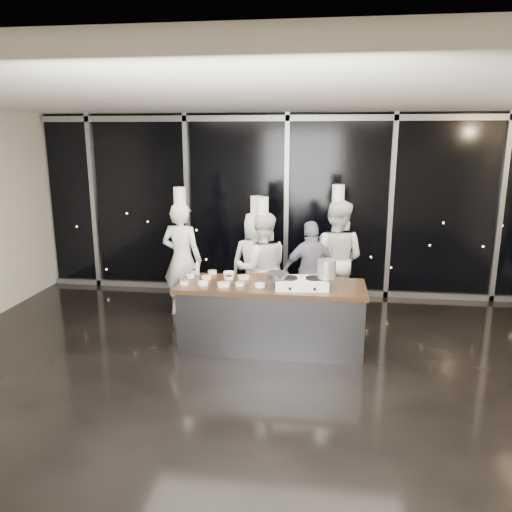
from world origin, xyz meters
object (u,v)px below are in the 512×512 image
Objects in this scene: chef_right at (336,258)px; demo_counter at (271,316)px; chef_center at (262,268)px; guest at (311,272)px; stove at (301,283)px; frying_pan at (276,275)px; stock_pot at (327,269)px; chef_far_left at (182,259)px; chef_left at (257,263)px.

demo_counter is at bearing 75.41° from chef_right.
chef_center reaches higher than guest.
stove is 1.24m from chef_center.
stock_pot reaches higher than frying_pan.
chef_far_left is (-2.24, 1.19, -0.23)m from stock_pot.
chef_right is (0.87, 1.39, 0.49)m from demo_counter.
demo_counter is 1.71m from chef_right.
frying_pan is at bearing 178.10° from stove.
stock_pot is at bearing 131.10° from chef_left.
stove reaches higher than demo_counter.
stove is at bearing -1.90° from frying_pan.
guest is 0.75× the size of chef_right.
stove is 0.45× the size of guest.
stock_pot is (0.64, 0.04, 0.09)m from frying_pan.
chef_center is (-0.31, 1.07, -0.20)m from frying_pan.
chef_far_left is at bearing 142.55° from stove.
chef_left is 0.99× the size of chef_center.
demo_counter is at bearing 155.83° from chef_far_left.
stove is 1.28× the size of frying_pan.
guest reaches higher than frying_pan.
stove is 1.57m from chef_left.
guest is 0.48m from chef_right.
stock_pot is 0.12× the size of chef_far_left.
frying_pan is (-0.33, -0.02, 0.10)m from stove.
stove is 0.36× the size of chef_center.
frying_pan reaches higher than stove.
chef_far_left reaches higher than stock_pot.
stock_pot is 1.44m from chef_center.
demo_counter is at bearing 49.33° from guest.
guest is at bearing -178.67° from chef_center.
guest is (-0.22, 1.22, -0.38)m from stock_pot.
chef_far_left reaches higher than demo_counter.
demo_counter is 1.18× the size of chef_right.
guest is at bearing 174.25° from chef_left.
chef_far_left is 2.03m from guest.
demo_counter is 4.47× the size of frying_pan.
frying_pan reaches higher than demo_counter.
chef_far_left is 1.06× the size of chef_center.
frying_pan is 0.65m from stock_pot.
stove is 0.34× the size of chef_right.
stove is (0.40, -0.10, 0.51)m from demo_counter.
chef_center is (-0.95, 1.03, -0.30)m from stock_pot.
chef_right reaches higher than chef_left.
chef_right is at bearing 67.23° from stove.
guest is (0.74, 0.19, -0.08)m from chef_center.
chef_center reaches higher than chef_left.
chef_far_left is 1.18m from chef_left.
chef_left is 0.87m from guest.
chef_center is at bearing 132.74° from stock_pot.
stock_pot reaches higher than stove.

